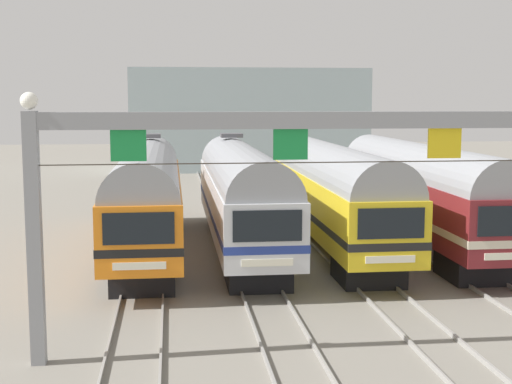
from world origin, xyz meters
TOP-DOWN VIEW (x-y plane):
  - ground_plane at (0.00, 0.00)m, footprint 160.00×160.00m
  - track_bed at (0.00, 17.00)m, footprint 13.95×70.00m
  - commuter_train_orange at (-6.22, -0.00)m, footprint 2.88×18.06m
  - commuter_train_silver at (-2.07, -0.00)m, footprint 2.88×18.06m
  - commuter_train_yellow at (2.07, -0.01)m, footprint 2.88×18.06m
  - commuter_train_maroon at (6.22, -0.01)m, footprint 2.88×18.06m
  - catenary_gantry at (0.00, -13.50)m, footprint 17.69×0.44m
  - maintenance_building at (2.30, 39.38)m, footprint 22.52×10.00m

SIDE VIEW (x-z plane):
  - ground_plane at x=0.00m, z-range 0.00..0.00m
  - track_bed at x=0.00m, z-range 0.00..0.15m
  - commuter_train_yellow at x=2.07m, z-range 0.30..5.07m
  - commuter_train_maroon at x=6.22m, z-range 0.30..5.07m
  - commuter_train_orange at x=-6.22m, z-range 0.16..5.21m
  - commuter_train_silver at x=-2.07m, z-range 0.16..5.21m
  - maintenance_building at x=2.30m, z-range 0.00..9.66m
  - catenary_gantry at x=0.00m, z-range 1.63..8.60m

